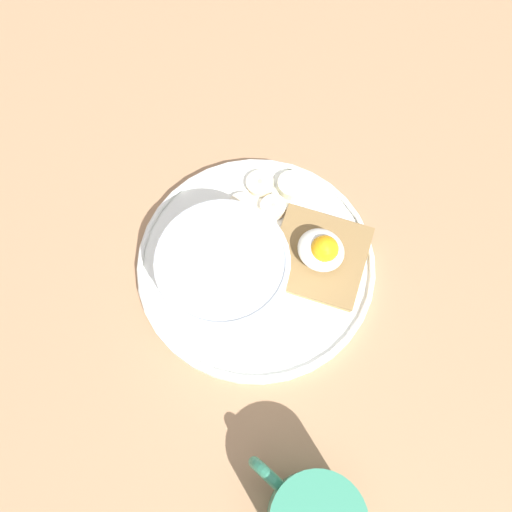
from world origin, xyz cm
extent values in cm
cube|color=#9F7855|center=(0.00, 0.00, 1.00)|extent=(120.00, 120.00, 2.00)
cylinder|color=white|center=(0.00, 0.00, 2.50)|extent=(25.85, 25.85, 1.00)
torus|color=white|center=(0.00, 0.00, 3.30)|extent=(25.65, 25.65, 0.60)
cylinder|color=white|center=(0.97, 3.85, 6.16)|extent=(13.15, 13.15, 6.33)
torus|color=white|center=(0.97, 3.85, 9.33)|extent=(13.35, 13.35, 0.60)
cylinder|color=white|center=(0.97, 3.85, 5.50)|extent=(11.75, 11.75, 4.60)
ellipsoid|color=white|center=(0.97, 3.85, 7.60)|extent=(11.16, 11.16, 1.20)
ellipsoid|color=tan|center=(3.73, 0.86, 7.90)|extent=(1.59, 1.66, 0.60)
ellipsoid|color=#916545|center=(-2.10, 1.36, 7.97)|extent=(2.08, 1.97, 0.75)
ellipsoid|color=beige|center=(0.25, 2.12, 7.87)|extent=(1.34, 1.52, 0.55)
ellipsoid|color=tan|center=(1.65, 5.25, 7.90)|extent=(1.07, 1.52, 0.61)
ellipsoid|color=beige|center=(-0.22, 6.93, 7.86)|extent=(0.86, 1.28, 0.53)
ellipsoid|color=tan|center=(1.36, 3.22, 7.91)|extent=(1.72, 1.43, 0.63)
cube|color=olive|center=(-4.76, -4.86, 4.02)|extent=(12.91, 12.91, 0.30)
cube|color=tan|center=(-4.76, -4.86, 3.56)|extent=(12.66, 12.66, 1.12)
ellipsoid|color=white|center=(-4.76, -4.86, 5.51)|extent=(5.09, 4.64, 2.79)
sphere|color=#F5A214|center=(-5.14, -4.83, 6.38)|extent=(2.97, 2.97, 2.97)
cylinder|color=beige|center=(2.86, -6.15, 3.51)|extent=(4.04, 4.02, 1.12)
cylinder|color=#BEAD94|center=(2.86, -6.15, 3.97)|extent=(0.73, 0.72, 0.16)
cylinder|color=#EDEFC6|center=(3.02, -9.56, 3.68)|extent=(4.58, 4.56, 1.41)
cylinder|color=#B9BA9A|center=(3.02, -9.56, 4.33)|extent=(0.82, 0.82, 0.14)
cylinder|color=#F2E3BE|center=(5.55, -3.97, 3.47)|extent=(3.66, 3.71, 1.06)
cylinder|color=#BDB194|center=(5.55, -3.97, 3.88)|extent=(0.66, 0.66, 0.16)
cylinder|color=beige|center=(5.98, -7.41, 3.53)|extent=(4.40, 4.37, 1.21)
cylinder|color=#BAAE8F|center=(5.98, -7.41, 3.98)|extent=(0.79, 0.78, 0.18)
torus|color=#338465|center=(-15.41, 15.42, 6.88)|extent=(4.90, 1.00, 4.90)
camera|label=1|loc=(-14.89, 16.76, 60.48)|focal=40.00mm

